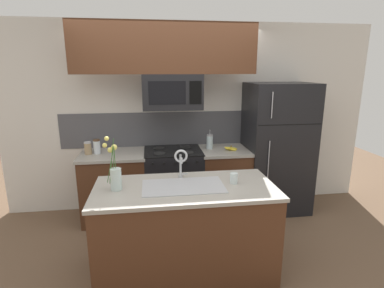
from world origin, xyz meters
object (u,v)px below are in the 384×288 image
at_px(microwave, 172,92).
at_px(storage_jar_medium, 97,147).
at_px(french_press, 210,142).
at_px(flower_vase, 115,176).
at_px(refrigerator, 276,148).
at_px(sink_faucet, 181,160).
at_px(storage_jar_tall, 88,148).
at_px(drinking_glass, 234,178).
at_px(banana_bunch, 231,149).
at_px(stove_range, 174,183).

distance_m(microwave, storage_jar_medium, 1.20).
xyz_separation_m(french_press, flower_vase, (-1.12, -1.29, 0.03)).
bearing_deg(refrigerator, sink_faucet, -143.85).
bearing_deg(storage_jar_tall, drinking_glass, -38.17).
distance_m(refrigerator, french_press, 0.96).
distance_m(banana_bunch, drinking_glass, 1.21).
relative_size(stove_range, flower_vase, 1.86).
xyz_separation_m(refrigerator, drinking_glass, (-0.97, -1.25, 0.06)).
distance_m(microwave, refrigerator, 1.66).
relative_size(refrigerator, banana_bunch, 9.47).
bearing_deg(banana_bunch, french_press, 155.98).
height_order(microwave, storage_jar_tall, microwave).
xyz_separation_m(storage_jar_medium, drinking_glass, (1.47, -1.26, -0.04)).
relative_size(banana_bunch, sink_faucet, 0.62).
relative_size(storage_jar_medium, flower_vase, 0.38).
xyz_separation_m(storage_jar_medium, french_press, (1.49, 0.04, 0.01)).
distance_m(storage_jar_medium, french_press, 1.49).
distance_m(refrigerator, banana_bunch, 0.68).
relative_size(microwave, french_press, 2.79).
height_order(stove_range, sink_faucet, sink_faucet).
height_order(french_press, sink_faucet, sink_faucet).
height_order(refrigerator, flower_vase, refrigerator).
xyz_separation_m(drinking_glass, flower_vase, (-1.10, -0.00, 0.08)).
bearing_deg(stove_range, drinking_glass, -68.37).
distance_m(refrigerator, flower_vase, 2.43).
xyz_separation_m(storage_jar_tall, french_press, (1.60, 0.05, 0.02)).
bearing_deg(sink_faucet, stove_range, 90.19).
bearing_deg(storage_jar_tall, french_press, 1.82).
bearing_deg(refrigerator, flower_vase, -148.82).
height_order(storage_jar_medium, sink_faucet, sink_faucet).
xyz_separation_m(banana_bunch, sink_faucet, (-0.78, -0.98, 0.18)).
bearing_deg(sink_faucet, storage_jar_medium, 132.76).
distance_m(drinking_glass, flower_vase, 1.11).
distance_m(microwave, french_press, 0.86).
bearing_deg(stove_range, refrigerator, 0.79).
height_order(storage_jar_medium, drinking_glass, storage_jar_medium).
height_order(refrigerator, banana_bunch, refrigerator).
bearing_deg(sink_faucet, banana_bunch, 51.59).
bearing_deg(drinking_glass, stove_range, 111.63).
distance_m(stove_range, storage_jar_medium, 1.12).
bearing_deg(stove_range, sink_faucet, -89.81).
xyz_separation_m(storage_jar_tall, drinking_glass, (1.58, -1.24, -0.03)).
bearing_deg(drinking_glass, microwave, 111.96).
bearing_deg(storage_jar_tall, stove_range, -0.48).
relative_size(storage_jar_medium, french_press, 0.70).
xyz_separation_m(stove_range, french_press, (0.51, 0.06, 0.55)).
distance_m(refrigerator, storage_jar_medium, 2.44).
height_order(microwave, french_press, microwave).
height_order(refrigerator, drinking_glass, refrigerator).
xyz_separation_m(refrigerator, flower_vase, (-2.07, -1.25, 0.14)).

